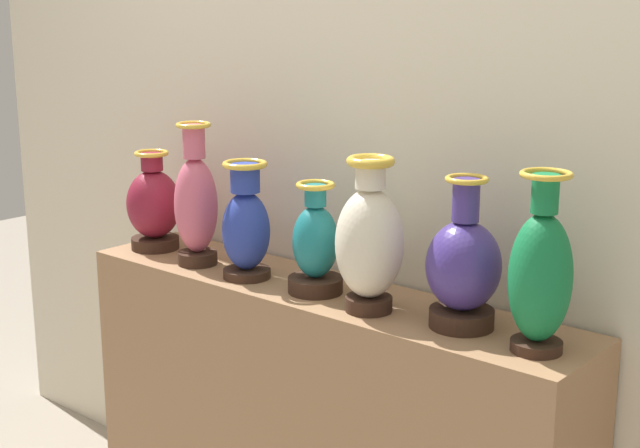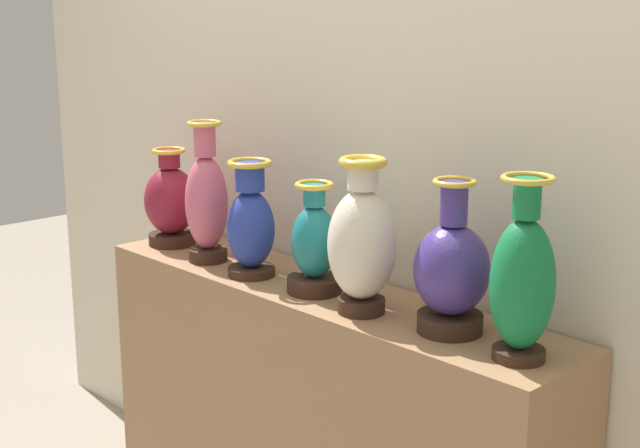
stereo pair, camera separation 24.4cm
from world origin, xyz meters
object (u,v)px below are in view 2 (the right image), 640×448
object	(u,v)px
vase_burgundy	(171,203)
vase_indigo	(452,272)
vase_cobalt	(251,224)
vase_ivory	(362,242)
vase_teal	(314,247)
vase_emerald	(522,281)
vase_rose	(207,201)

from	to	relation	value
vase_burgundy	vase_indigo	world-z (taller)	vase_indigo
vase_burgundy	vase_cobalt	xyz separation A→B (m)	(0.44, -0.03, 0.01)
vase_burgundy	vase_indigo	bearing A→B (deg)	0.57
vase_ivory	vase_indigo	bearing A→B (deg)	11.69
vase_teal	vase_indigo	xyz separation A→B (m)	(0.44, 0.02, 0.02)
vase_teal	vase_ivory	size ratio (longest dim) A/B	0.76
vase_burgundy	vase_emerald	bearing A→B (deg)	-0.65
vase_burgundy	vase_cobalt	bearing A→B (deg)	-4.52
vase_teal	vase_ivory	world-z (taller)	vase_ivory
vase_rose	vase_ivory	distance (m)	0.64
vase_emerald	vase_rose	bearing A→B (deg)	-179.10
vase_ivory	vase_emerald	xyz separation A→B (m)	(0.45, 0.02, -0.00)
vase_burgundy	vase_cobalt	world-z (taller)	vase_cobalt
vase_cobalt	vase_ivory	size ratio (longest dim) A/B	0.84
vase_rose	vase_ivory	size ratio (longest dim) A/B	1.07
vase_rose	vase_teal	size ratio (longest dim) A/B	1.40
vase_cobalt	vase_ivory	bearing A→B (deg)	-0.53
vase_cobalt	vase_teal	distance (m)	0.24
vase_burgundy	vase_rose	bearing A→B (deg)	-7.90
vase_burgundy	vase_emerald	size ratio (longest dim) A/B	0.76
vase_cobalt	vase_indigo	world-z (taller)	vase_indigo
vase_emerald	vase_indigo	bearing A→B (deg)	172.95
vase_rose	vase_ivory	bearing A→B (deg)	-0.59
vase_burgundy	vase_ivory	world-z (taller)	vase_ivory
vase_cobalt	vase_emerald	distance (m)	0.89
vase_ivory	vase_emerald	size ratio (longest dim) A/B	0.97
vase_teal	vase_emerald	bearing A→B (deg)	-0.44
vase_burgundy	vase_teal	size ratio (longest dim) A/B	1.03
vase_rose	vase_teal	distance (m)	0.45
vase_rose	vase_cobalt	distance (m)	0.21
vase_emerald	vase_ivory	bearing A→B (deg)	-176.98
vase_emerald	vase_burgundy	bearing A→B (deg)	179.35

